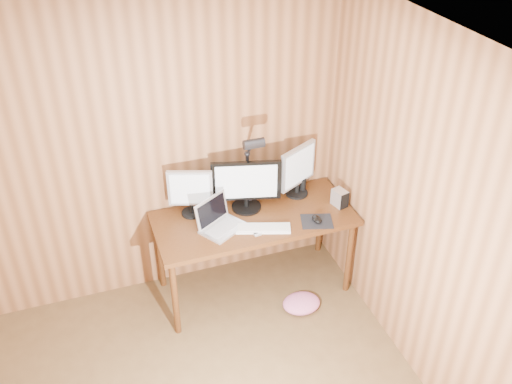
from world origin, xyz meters
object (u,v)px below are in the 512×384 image
laptop (218,221)px  desk_lamp (251,161)px  desk (251,224)px  monitor_center (246,185)px  phone (255,232)px  hard_drive (340,198)px  keyboard (263,228)px  mouse (317,219)px  monitor_left (190,192)px  monitor_right (298,169)px  speaker (303,185)px

laptop → desk_lamp: bearing=-3.4°
desk → monitor_center: (-0.02, 0.07, 0.35)m
monitor_center → phone: size_ratio=4.70×
hard_drive → desk_lamp: size_ratio=0.21×
keyboard → mouse: 0.44m
monitor_center → monitor_left: 0.45m
monitor_left → hard_drive: monitor_left is taller
monitor_right → laptop: size_ratio=1.08×
monitor_right → hard_drive: size_ratio=3.05×
desk → laptop: (-0.31, -0.11, 0.18)m
mouse → hard_drive: (0.27, 0.15, 0.05)m
laptop → desk_lamp: 0.53m
mouse → hard_drive: bearing=46.8°
monitor_center → laptop: bearing=-134.1°
monitor_left → monitor_right: size_ratio=0.89×
monitor_center → phone: (-0.04, -0.34, -0.22)m
laptop → keyboard: (0.32, -0.14, -0.05)m
monitor_left → monitor_right: (0.91, -0.01, 0.03)m
mouse → speaker: (0.07, 0.44, 0.04)m
desk → monitor_right: 0.59m
mouse → desk_lamp: 0.70m
keyboard → speaker: bearing=56.8°
monitor_center → monitor_left: monitor_center is taller
desk → keyboard: size_ratio=3.61×
monitor_right → phone: monitor_right is taller
monitor_center → hard_drive: size_ratio=3.70×
desk → monitor_left: (-0.46, 0.13, 0.34)m
monitor_center → desk_lamp: (0.04, 0.01, 0.21)m
mouse → desk_lamp: desk_lamp is taller
monitor_center → mouse: (0.47, -0.36, -0.20)m
monitor_right → phone: bearing=-171.0°
mouse → keyboard: bearing=-168.1°
keyboard → hard_drive: size_ratio=3.00×
monitor_right → speaker: 0.19m
speaker → keyboard: bearing=-141.8°
desk → laptop: 0.37m
monitor_left → desk_lamp: (0.48, -0.06, 0.22)m
desk → speaker: speaker is taller
speaker → hard_drive: bearing=-55.4°
monitor_left → monitor_right: 0.91m
laptop → desk_lamp: (0.33, 0.18, 0.38)m
phone → keyboard: bearing=6.2°
monitor_center → monitor_left: (-0.44, 0.06, -0.01)m
phone → monitor_left: bearing=127.6°
monitor_center → monitor_right: monitor_right is taller
monitor_right → mouse: (-0.00, -0.42, -0.22)m
hard_drive → monitor_center: bearing=149.1°
hard_drive → phone: hard_drive is taller
monitor_center → phone: monitor_center is taller
monitor_center → monitor_right: 0.47m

